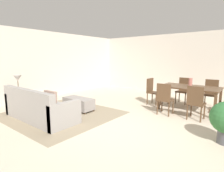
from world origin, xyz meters
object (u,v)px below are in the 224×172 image
dining_chair_far_left (183,89)px  vase_centerpiece (190,82)px  couch (39,108)px  dining_chair_near_right (196,101)px  ottoman_table (79,103)px  table_lamp (18,79)px  dining_chair_far_right (211,92)px  side_table (19,95)px  dining_table (189,89)px  dining_chair_head_west (152,90)px  dining_chair_near_left (165,97)px

dining_chair_far_left → vase_centerpiece: size_ratio=3.57×
couch → dining_chair_near_right: dining_chair_near_right is taller
dining_chair_near_right → ottoman_table: bearing=-157.6°
table_lamp → dining_chair_far_right: bearing=40.0°
dining_chair_near_right → vase_centerpiece: vase_centerpiece is taller
couch → side_table: size_ratio=3.97×
ottoman_table → dining_table: bearing=37.8°
couch → dining_chair_near_right: (3.31, 2.50, 0.23)m
table_lamp → dining_chair_head_west: (3.10, 3.18, -0.46)m
dining_chair_far_left → dining_chair_far_right: 0.88m
couch → dining_chair_near_left: size_ratio=2.46×
ottoman_table → side_table: side_table is taller
dining_chair_near_right → vase_centerpiece: (-0.39, 0.84, 0.37)m
dining_chair_far_left → dining_chair_far_right: bearing=-0.5°
dining_chair_near_left → dining_chair_far_left: bearing=90.3°
dining_chair_near_left → dining_chair_far_right: 1.95m
dining_chair_near_left → dining_chair_far_right: same height
dining_chair_far_right → dining_chair_head_west: bearing=-153.4°
ottoman_table → dining_chair_near_left: size_ratio=1.11×
dining_chair_near_right → dining_chair_head_west: size_ratio=1.00×
couch → dining_chair_far_left: size_ratio=2.46×
couch → dining_chair_far_right: 5.37m
couch → side_table: (-1.43, 0.15, 0.15)m
side_table → dining_chair_head_west: dining_chair_head_west is taller
dining_table → dining_chair_far_left: dining_chair_far_left is taller
ottoman_table → dining_chair_near_right: dining_chair_near_right is taller
side_table → dining_table: size_ratio=0.33×
side_table → vase_centerpiece: (4.35, 3.19, 0.44)m
side_table → dining_table: 5.39m
couch → ottoman_table: 1.23m
table_lamp → dining_table: size_ratio=0.31×
couch → dining_chair_head_west: 3.73m
ottoman_table → dining_chair_far_right: dining_chair_far_right is taller
dining_table → vase_centerpiece: bearing=57.1°
table_lamp → vase_centerpiece: size_ratio=2.04×
side_table → vase_centerpiece: size_ratio=2.21×
dining_chair_near_left → dining_chair_far_right: bearing=63.4°
ottoman_table → dining_chair_far_left: 3.76m
couch → dining_chair_far_left: bearing=59.4°
couch → table_lamp: table_lamp is taller
vase_centerpiece → table_lamp: bearing=-143.7°
side_table → dining_chair_far_left: size_ratio=0.62×
dining_chair_head_west → dining_chair_far_left: bearing=46.6°
couch → dining_chair_far_right: dining_chair_far_right is taller
dining_chair_near_left → vase_centerpiece: (0.43, 0.91, 0.37)m
couch → dining_chair_far_left: 4.87m
ottoman_table → couch: bearing=-99.0°
dining_chair_far_left → couch: bearing=-120.6°
table_lamp → dining_chair_near_right: bearing=26.4°
ottoman_table → dining_chair_far_left: bearing=52.4°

